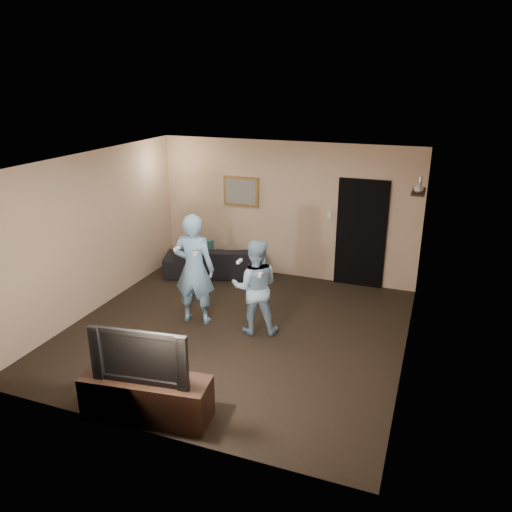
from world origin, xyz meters
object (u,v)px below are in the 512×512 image
at_px(wii_player_left, 194,269).
at_px(wii_player_right, 255,287).
at_px(tv_console, 147,398).
at_px(sofa, 216,260).
at_px(television, 143,353).

xyz_separation_m(wii_player_left, wii_player_right, (1.01, -0.00, -0.15)).
bearing_deg(wii_player_left, wii_player_right, -0.04).
relative_size(wii_player_left, wii_player_right, 1.20).
relative_size(tv_console, wii_player_right, 1.00).
height_order(wii_player_left, wii_player_right, wii_player_left).
distance_m(sofa, wii_player_left, 2.10).
bearing_deg(tv_console, wii_player_left, 96.26).
bearing_deg(wii_player_right, wii_player_left, 179.96).
bearing_deg(wii_player_left, sofa, 105.93).
bearing_deg(wii_player_left, tv_console, -76.30).
relative_size(television, wii_player_right, 0.77).
bearing_deg(sofa, television, 86.11).
bearing_deg(sofa, wii_player_left, 87.33).
distance_m(sofa, wii_player_right, 2.53).
relative_size(tv_console, television, 1.30).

